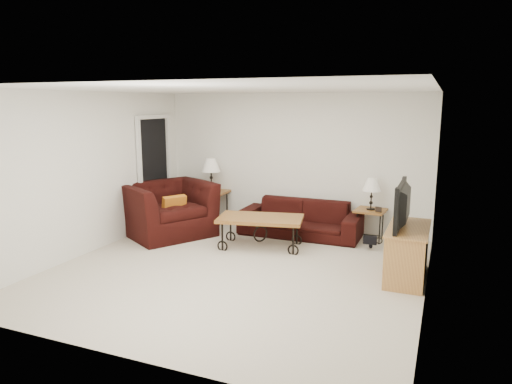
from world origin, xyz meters
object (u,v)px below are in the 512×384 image
tv_stand (407,253)px  television (409,205)px  armchair (168,209)px  sofa (300,219)px  backpack (371,236)px  side_table_right (370,225)px  lamp_left (211,175)px  lamp_right (371,194)px  coffee_table (260,232)px  side_table_left (212,207)px

tv_stand → television: (-0.02, 0.00, 0.65)m
armchair → television: size_ratio=1.38×
sofa → backpack: bearing=-12.8°
side_table_right → backpack: size_ratio=1.28×
lamp_left → lamp_right: (3.04, -0.00, -0.15)m
sofa → side_table_right: 1.21m
coffee_table → side_table_left: bearing=143.3°
armchair → backpack: 3.52m
lamp_right → coffee_table: bearing=-145.7°
television → side_table_right: bearing=-155.9°
coffee_table → television: (2.30, -0.51, 0.75)m
side_table_right → tv_stand: (0.73, -1.60, 0.08)m
side_table_left → backpack: 3.18m
television → lamp_left: bearing=-113.0°
sofa → side_table_left: side_table_left is taller
side_table_right → backpack: (0.10, -0.47, -0.06)m
armchair → side_table_right: bearing=-42.1°
side_table_right → tv_stand: bearing=-65.3°
sofa → coffee_table: bearing=-113.7°
coffee_table → armchair: bearing=178.2°
sofa → armchair: armchair is taller
sofa → side_table_right: bearing=8.6°
side_table_left → lamp_right: lamp_right is taller
lamp_left → tv_stand: 4.15m
side_table_right → television: (0.71, -1.60, 0.73)m
coffee_table → tv_stand: bearing=-12.5°
coffee_table → backpack: 1.79m
lamp_right → armchair: bearing=-163.1°
side_table_left → coffee_table: (1.46, -1.08, -0.07)m
sofa → lamp_right: 1.30m
side_table_left → tv_stand: bearing=-22.9°
television → backpack: size_ratio=2.49×
television → side_table_left: bearing=-113.0°
armchair → backpack: bearing=-50.0°
side_table_right → lamp_right: lamp_right is taller
lamp_left → lamp_right: size_ratio=1.19×
tv_stand → television: 0.65m
sofa → side_table_right: sofa is taller
sofa → tv_stand: bearing=-36.3°
lamp_left → backpack: lamp_left is taller
side_table_right → coffee_table: (-1.59, -1.08, -0.02)m
lamp_right → side_table_left: bearing=180.0°
side_table_left → coffee_table: side_table_left is taller
armchair → tv_stand: (4.11, -0.57, -0.12)m
lamp_right → lamp_left: bearing=180.0°
side_table_right → lamp_left: 3.12m
lamp_right → tv_stand: bearing=-65.3°
sofa → television: 2.47m
backpack → side_table_right: bearing=111.3°
tv_stand → coffee_table: bearing=167.5°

